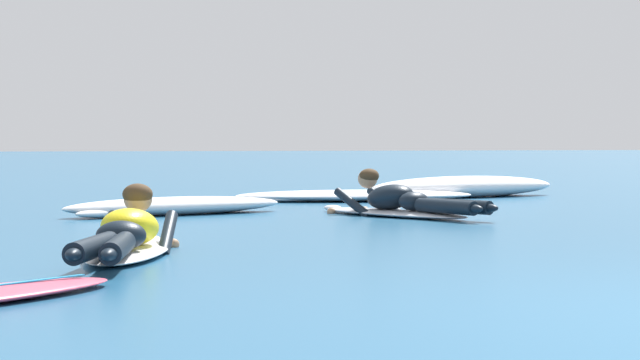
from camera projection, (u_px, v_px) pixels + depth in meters
ground_plane at (334, 206)px, 15.77m from camera, size 120.00×120.00×0.00m
surfer_near at (126, 237)px, 9.05m from camera, size 0.96×2.60×0.54m
surfer_far at (400, 204)px, 13.69m from camera, size 1.46×2.43×0.54m
whitewater_mid_right at (175, 206)px, 14.05m from camera, size 2.63×1.59×0.19m
whitewater_back at (464, 187)px, 18.06m from camera, size 3.13×1.80×0.29m
whitewater_far_band at (355, 196)px, 17.09m from camera, size 3.17×1.30×0.14m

